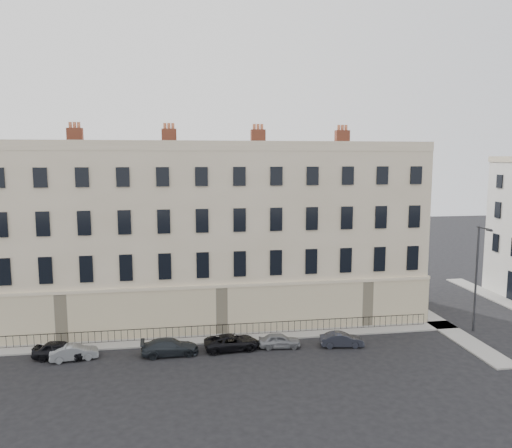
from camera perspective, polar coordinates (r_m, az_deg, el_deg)
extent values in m
plane|color=black|center=(37.72, 6.40, -15.02)|extent=(160.00, 160.00, 0.00)
cube|color=#C7B694|center=(46.16, -4.68, -1.11)|extent=(36.00, 12.00, 15.00)
cube|color=#C6B795|center=(41.50, -3.93, -9.91)|extent=(36.10, 0.18, 4.00)
cube|color=#C6B795|center=(51.88, 15.86, -6.60)|extent=(0.18, 12.10, 4.00)
cube|color=#C7B694|center=(39.80, -4.14, 8.92)|extent=(36.00, 0.35, 0.80)
cube|color=#C7B694|center=(50.26, 16.18, 8.37)|extent=(0.35, 12.00, 0.80)
cube|color=brown|center=(46.30, -19.97, 9.05)|extent=(1.30, 0.70, 2.00)
cube|color=brown|center=(45.52, -9.89, 9.42)|extent=(1.30, 0.70, 2.00)
cube|color=brown|center=(46.13, 0.23, 9.51)|extent=(1.30, 0.70, 2.00)
cube|color=brown|center=(48.08, 9.81, 9.32)|extent=(1.30, 0.70, 2.00)
cube|color=gray|center=(41.12, -9.49, -13.03)|extent=(48.00, 2.00, 0.12)
cube|color=gray|center=(49.36, 18.74, -9.79)|extent=(2.00, 24.00, 0.12)
cube|color=gray|center=(56.18, 26.92, -8.10)|extent=(2.00, 20.00, 0.12)
cube|color=black|center=(41.31, -3.85, -11.42)|extent=(35.00, 0.04, 0.04)
cube|color=black|center=(41.62, -3.84, -12.59)|extent=(35.00, 0.04, 0.04)
imported|color=black|center=(39.84, -21.48, -13.26)|extent=(4.00, 2.08, 1.30)
imported|color=gray|center=(39.35, -20.07, -13.61)|extent=(3.48, 1.70, 1.10)
imported|color=#1F2429|center=(38.42, -9.83, -13.67)|extent=(4.26, 1.85, 1.22)
imported|color=black|center=(38.89, -2.78, -13.34)|extent=(4.31, 2.24, 1.16)
imported|color=slate|center=(39.28, 2.70, -13.17)|extent=(3.34, 1.57, 1.11)
imported|color=#22252E|center=(39.99, 9.75, -12.90)|extent=(3.44, 1.59, 1.09)
cylinder|color=#313237|center=(45.52, 23.85, -5.75)|extent=(0.18, 0.18, 8.95)
cylinder|color=#313237|center=(44.08, 24.63, -0.44)|extent=(0.26, 1.68, 0.11)
cube|color=#313237|center=(43.41, 25.12, -0.66)|extent=(0.25, 0.57, 0.13)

